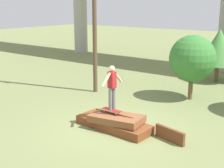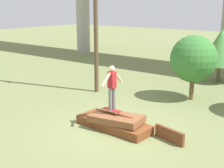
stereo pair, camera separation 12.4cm
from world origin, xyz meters
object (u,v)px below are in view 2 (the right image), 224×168
skateboard (112,110)px  tree_behind_left (194,59)px  skater (112,85)px  tree_mid_back (221,47)px

skateboard → tree_behind_left: size_ratio=0.26×
skateboard → skater: bearing=-14.0°
skater → skateboard: bearing=166.0°
skater → tree_behind_left: size_ratio=0.53×
tree_mid_back → tree_behind_left: bearing=-87.7°
skateboard → tree_behind_left: tree_behind_left is taller
skater → tree_mid_back: (0.65, 8.57, 0.39)m
tree_behind_left → tree_mid_back: tree_mid_back is taller
skateboard → skater: (0.00, -0.00, 0.87)m
tree_behind_left → tree_mid_back: size_ratio=0.99×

